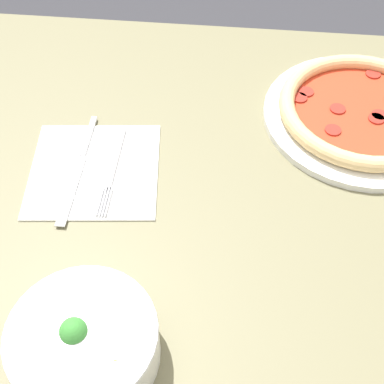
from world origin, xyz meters
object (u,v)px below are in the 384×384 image
(pizza, at_px, (360,112))
(bowl, at_px, (80,342))
(knife, at_px, (78,162))
(fork, at_px, (111,169))

(pizza, bearing_deg, bowl, 51.30)
(knife, bearing_deg, pizza, 108.47)
(pizza, distance_m, bowl, 0.58)
(fork, relative_size, knife, 0.80)
(pizza, xyz_separation_m, bowl, (0.36, 0.45, 0.02))
(bowl, distance_m, fork, 0.30)
(pizza, height_order, fork, pizza)
(pizza, height_order, knife, pizza)
(fork, bearing_deg, knife, -98.58)
(pizza, bearing_deg, fork, 22.01)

